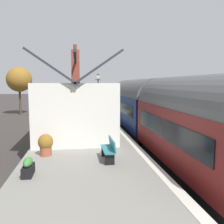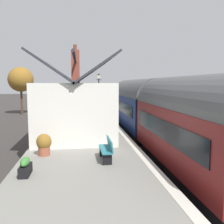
% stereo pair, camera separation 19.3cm
% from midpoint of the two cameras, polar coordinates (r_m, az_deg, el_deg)
% --- Properties ---
extents(ground_plane, '(160.00, 160.00, 0.00)m').
position_cam_midpoint_polar(ground_plane, '(19.60, 4.10, -5.14)').
color(ground_plane, '#383330').
extents(platform, '(32.00, 5.21, 0.95)m').
position_cam_midpoint_polar(platform, '(19.13, -6.55, -4.00)').
color(platform, gray).
rests_on(platform, ground).
extents(platform_edge_coping, '(32.00, 0.36, 0.02)m').
position_cam_midpoint_polar(platform_edge_coping, '(19.23, 0.68, -2.43)').
color(platform_edge_coping, beige).
rests_on(platform_edge_coping, platform).
extents(rail_near, '(52.00, 0.08, 0.14)m').
position_cam_midpoint_polar(rail_near, '(19.97, 8.68, -4.77)').
color(rail_near, gray).
rests_on(rail_near, ground).
extents(rail_far, '(52.00, 0.08, 0.14)m').
position_cam_midpoint_polar(rail_far, '(19.63, 4.62, -4.92)').
color(rail_far, gray).
rests_on(rail_far, ground).
extents(train, '(19.45, 2.73, 4.32)m').
position_cam_midpoint_polar(train, '(15.64, 10.35, 0.01)').
color(train, black).
rests_on(train, ground).
extents(station_building, '(8.36, 4.39, 5.67)m').
position_cam_midpoint_polar(station_building, '(15.35, -8.04, 1.38)').
color(station_building, white).
rests_on(station_building, platform).
extents(bench_mid_platform, '(1.41, 0.45, 0.88)m').
position_cam_midpoint_polar(bench_mid_platform, '(24.51, -5.36, 0.60)').
color(bench_mid_platform, '#26727F').
rests_on(bench_mid_platform, platform).
extents(bench_by_lamp, '(1.41, 0.45, 0.88)m').
position_cam_midpoint_polar(bench_by_lamp, '(9.83, -0.60, -8.45)').
color(bench_by_lamp, '#26727F').
rests_on(bench_by_lamp, platform).
extents(bench_near_building, '(1.42, 0.50, 0.88)m').
position_cam_midpoint_polar(bench_near_building, '(29.42, -5.30, 1.60)').
color(bench_near_building, '#26727F').
rests_on(bench_near_building, platform).
extents(bench_platform_end, '(1.41, 0.47, 0.88)m').
position_cam_midpoint_polar(bench_platform_end, '(27.29, -5.02, 1.21)').
color(bench_platform_end, '#26727F').
rests_on(bench_platform_end, platform).
extents(planter_under_sign, '(0.63, 0.63, 0.92)m').
position_cam_midpoint_polar(planter_under_sign, '(10.85, -14.97, -7.17)').
color(planter_under_sign, '#9E5138').
rests_on(planter_under_sign, platform).
extents(planter_edge_far, '(1.08, 0.32, 0.65)m').
position_cam_midpoint_polar(planter_edge_far, '(21.84, -2.05, -0.55)').
color(planter_edge_far, black).
rests_on(planter_edge_far, platform).
extents(planter_corner_building, '(0.72, 0.32, 0.63)m').
position_cam_midpoint_polar(planter_corner_building, '(23.43, -10.80, -0.19)').
color(planter_corner_building, teal).
rests_on(planter_corner_building, platform).
extents(planter_bench_right, '(0.48, 0.48, 0.77)m').
position_cam_midpoint_polar(planter_bench_right, '(29.64, -8.05, 1.39)').
color(planter_bench_right, gray).
rests_on(planter_bench_right, platform).
extents(planter_bench_left, '(0.79, 0.32, 0.60)m').
position_cam_midpoint_polar(planter_bench_left, '(8.83, -18.82, -11.88)').
color(planter_bench_left, black).
rests_on(planter_bench_left, platform).
extents(planter_by_door, '(0.44, 0.44, 0.75)m').
position_cam_midpoint_polar(planter_by_door, '(22.40, -3.16, -0.14)').
color(planter_by_door, '#9E5138').
rests_on(planter_by_door, platform).
extents(planter_edge_near, '(0.50, 0.50, 0.75)m').
position_cam_midpoint_polar(planter_edge_near, '(21.01, -2.68, -0.50)').
color(planter_edge_near, gray).
rests_on(planter_edge_near, platform).
extents(lamp_post_platform, '(0.32, 0.50, 3.95)m').
position_cam_midpoint_polar(lamp_post_platform, '(23.08, -2.83, 5.87)').
color(lamp_post_platform, black).
rests_on(lamp_post_platform, platform).
extents(station_sign_board, '(0.96, 0.06, 1.57)m').
position_cam_midpoint_polar(station_sign_board, '(20.89, -1.20, 1.55)').
color(station_sign_board, black).
rests_on(station_sign_board, platform).
extents(tree_distant, '(3.43, 3.15, 6.07)m').
position_cam_midpoint_polar(tree_distant, '(33.72, -20.18, 7.05)').
color(tree_distant, '#4C3828').
rests_on(tree_distant, ground).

